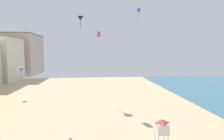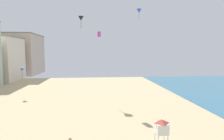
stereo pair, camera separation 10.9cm
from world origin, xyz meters
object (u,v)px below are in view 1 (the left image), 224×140
at_px(lifeguard_stand, 162,127).
at_px(kite_blue_delta_2, 21,70).
at_px(kite_black_delta, 80,18).
at_px(kite_magenta_box, 99,34).
at_px(kite_blue_delta, 139,11).

xyz_separation_m(lifeguard_stand, kite_blue_delta_2, (-21.26, 22.99, 3.38)).
xyz_separation_m(kite_black_delta, kite_blue_delta_2, (-11.98, -3.48, -11.22)).
relative_size(lifeguard_stand, kite_magenta_box, 2.74).
bearing_deg(kite_magenta_box, kite_blue_delta_2, 161.62).
distance_m(lifeguard_stand, kite_blue_delta_2, 31.50).
xyz_separation_m(kite_blue_delta, kite_magenta_box, (-6.47, 3.71, -3.45)).
relative_size(kite_blue_delta, kite_magenta_box, 1.90).
xyz_separation_m(lifeguard_stand, kite_blue_delta, (1.08, 14.01, 13.69)).
distance_m(lifeguard_stand, kite_magenta_box, 21.17).
relative_size(kite_blue_delta, kite_black_delta, 0.64).
height_order(kite_black_delta, kite_blue_delta_2, kite_black_delta).
distance_m(kite_black_delta, kite_magenta_box, 10.52).
relative_size(kite_blue_delta, kite_blue_delta_2, 0.88).
bearing_deg(kite_blue_delta, kite_magenta_box, 150.20).
relative_size(kite_black_delta, kite_magenta_box, 2.95).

